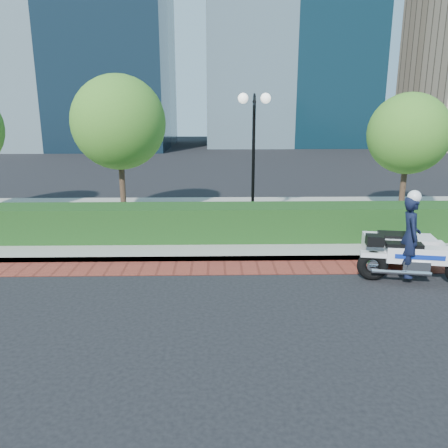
{
  "coord_description": "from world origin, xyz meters",
  "views": [
    {
      "loc": [
        -0.24,
        -8.81,
        3.82
      ],
      "look_at": [
        -0.01,
        2.05,
        1.0
      ],
      "focal_mm": 35.0,
      "sensor_mm": 36.0,
      "label": 1
    }
  ],
  "objects_px": {
    "tree_c": "(408,134)",
    "lamppost": "(254,139)",
    "police_motorcycle": "(409,247)",
    "tree_b": "(119,123)"
  },
  "relations": [
    {
      "from": "lamppost",
      "to": "tree_b",
      "type": "bearing_deg",
      "value": 163.89
    },
    {
      "from": "tree_c",
      "to": "police_motorcycle",
      "type": "height_order",
      "value": "tree_c"
    },
    {
      "from": "tree_c",
      "to": "lamppost",
      "type": "bearing_deg",
      "value": -166.7
    },
    {
      "from": "lamppost",
      "to": "tree_c",
      "type": "bearing_deg",
      "value": 13.3
    },
    {
      "from": "tree_b",
      "to": "tree_c",
      "type": "xyz_separation_m",
      "value": [
        10.0,
        -0.0,
        -0.39
      ]
    },
    {
      "from": "lamppost",
      "to": "tree_c",
      "type": "xyz_separation_m",
      "value": [
        5.5,
        1.3,
        0.09
      ]
    },
    {
      "from": "tree_b",
      "to": "police_motorcycle",
      "type": "bearing_deg",
      "value": -35.83
    },
    {
      "from": "tree_b",
      "to": "police_motorcycle",
      "type": "distance_m",
      "value": 10.01
    },
    {
      "from": "lamppost",
      "to": "tree_b",
      "type": "relative_size",
      "value": 0.86
    },
    {
      "from": "lamppost",
      "to": "police_motorcycle",
      "type": "distance_m",
      "value": 5.89
    }
  ]
}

